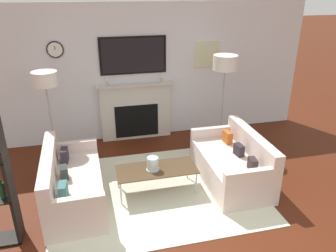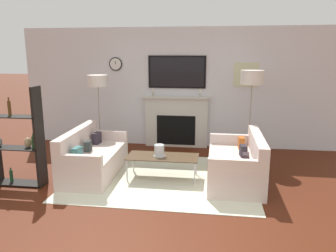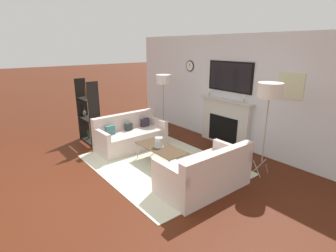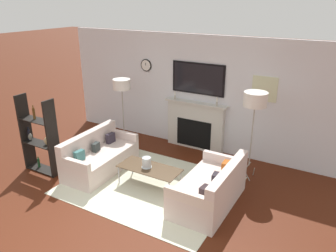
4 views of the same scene
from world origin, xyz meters
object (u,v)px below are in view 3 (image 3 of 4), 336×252
couch_left (130,136)px  hurricane_candle (159,143)px  coffee_table (161,148)px  floor_lamp_left (163,80)px  floor_lamp_right (270,92)px  shelf_unit (88,114)px  couch_right (205,174)px

couch_left → hurricane_candle: bearing=-0.7°
couch_left → coffee_table: 1.26m
floor_lamp_left → floor_lamp_right: 3.14m
coffee_table → shelf_unit: 2.40m
shelf_unit → couch_left: bearing=31.0°
couch_left → floor_lamp_left: (-0.30, 1.27, 1.25)m
coffee_table → couch_left: bearing=179.5°
floor_lamp_left → floor_lamp_right: size_ratio=0.93×
floor_lamp_right → hurricane_candle: bearing=-141.6°
coffee_table → hurricane_candle: size_ratio=6.01×
couch_left → floor_lamp_left: 1.81m
coffee_table → floor_lamp_left: 2.34m
shelf_unit → hurricane_candle: bearing=15.0°
coffee_table → floor_lamp_left: floor_lamp_left is taller
couch_right → floor_lamp_right: size_ratio=0.89×
couch_right → shelf_unit: shelf_unit is taller
coffee_table → shelf_unit: bearing=-165.2°
couch_left → coffee_table: size_ratio=1.40×
couch_right → couch_left: bearing=-180.0°
couch_left → floor_lamp_right: 3.39m
couch_right → floor_lamp_left: (-2.83, 1.27, 1.25)m
shelf_unit → floor_lamp_right: bearing=26.1°
floor_lamp_left → couch_left: bearing=-76.6°
coffee_table → shelf_unit: size_ratio=0.75×
couch_right → floor_lamp_left: size_ratio=0.95×
coffee_table → couch_right: bearing=0.5°
coffee_table → floor_lamp_right: (1.57, 1.28, 1.27)m
hurricane_candle → floor_lamp_right: (1.63, 1.29, 1.16)m
couch_right → floor_lamp_right: floor_lamp_right is taller
hurricane_candle → floor_lamp_right: size_ratio=0.11×
couch_left → couch_right: (2.53, 0.00, 0.00)m
hurricane_candle → couch_right: bearing=0.7°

